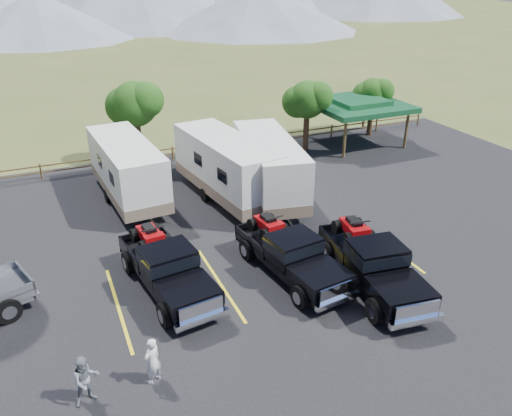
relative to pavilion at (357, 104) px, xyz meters
name	(u,v)px	position (x,y,z in m)	size (l,w,h in m)	color
ground	(313,331)	(-13.00, -17.00, -2.79)	(320.00, 320.00, 0.00)	#405222
asphalt_lot	(276,285)	(-13.00, -14.00, -2.77)	(44.00, 34.00, 0.04)	black
stall_lines	(265,272)	(-13.00, -13.00, -2.74)	(12.12, 5.50, 0.01)	yellow
tree_ne_a	(307,100)	(-4.03, 0.01, 0.69)	(3.11, 2.92, 4.76)	#2F2012
tree_ne_b	(373,94)	(1.98, 1.01, 0.34)	(2.77, 2.59, 4.27)	#2F2012
tree_north	(134,104)	(-15.03, 2.02, 1.05)	(3.46, 3.24, 5.25)	#2F2012
rail_fence	(202,148)	(-11.00, 1.50, -2.18)	(36.12, 0.12, 1.00)	brown
pavilion	(357,104)	(0.00, 0.00, 0.00)	(6.20, 6.20, 3.22)	brown
rig_left	(166,266)	(-16.97, -12.49, -1.74)	(2.83, 6.46, 2.09)	black
rig_center	(290,252)	(-12.14, -13.47, -1.76)	(2.75, 6.34, 2.05)	black
rig_right	(372,261)	(-9.52, -15.42, -1.71)	(2.92, 6.64, 2.15)	black
trailer_left	(127,170)	(-16.73, -3.57, -1.04)	(3.00, 9.45, 3.27)	white
trailer_center	(226,168)	(-11.87, -5.51, -0.97)	(3.54, 9.82, 3.39)	white
trailer_right	(269,168)	(-9.72, -6.29, -1.01)	(3.91, 9.60, 3.32)	white
person_a	(152,361)	(-18.61, -17.16, -1.94)	(0.59, 0.38, 1.61)	white
person_b	(86,380)	(-20.52, -17.16, -1.95)	(0.78, 0.61, 1.60)	gray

